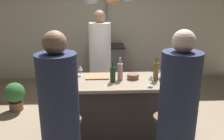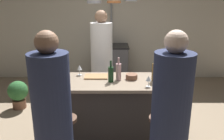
{
  "view_description": "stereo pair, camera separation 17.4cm",
  "coord_description": "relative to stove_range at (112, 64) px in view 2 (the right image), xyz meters",
  "views": [
    {
      "loc": [
        -0.16,
        -2.99,
        1.97
      ],
      "look_at": [
        0.0,
        0.15,
        1.0
      ],
      "focal_mm": 38.06,
      "sensor_mm": 36.0,
      "label": 1
    },
    {
      "loc": [
        0.02,
        -3.0,
        1.97
      ],
      "look_at": [
        0.0,
        0.15,
        1.0
      ],
      "focal_mm": 38.06,
      "sensor_mm": 36.0,
      "label": 2
    }
  ],
  "objects": [
    {
      "name": "overhead_pot_rack",
      "position": [
        0.0,
        -0.61,
        1.24
      ],
      "size": [
        0.88,
        1.52,
        2.17
      ],
      "color": "gray",
      "rests_on": "ground_plane"
    },
    {
      "name": "wine_bottle_dark",
      "position": [
        -0.67,
        -2.61,
        0.56
      ],
      "size": [
        0.07,
        0.07,
        0.29
      ],
      "color": "black",
      "rests_on": "kitchen_island"
    },
    {
      "name": "wine_glass_by_chef",
      "position": [
        0.63,
        -2.38,
        0.56
      ],
      "size": [
        0.07,
        0.07,
        0.15
      ],
      "color": "silver",
      "rests_on": "kitchen_island"
    },
    {
      "name": "wine_glass_near_right_guest",
      "position": [
        0.47,
        -2.69,
        0.56
      ],
      "size": [
        0.07,
        0.07,
        0.15
      ],
      "color": "silver",
      "rests_on": "kitchen_island"
    },
    {
      "name": "kitchen_island",
      "position": [
        0.0,
        -2.45,
        0.01
      ],
      "size": [
        1.8,
        0.72,
        0.9
      ],
      "color": "#332D2B",
      "rests_on": "ground_plane"
    },
    {
      "name": "mixing_bowl_wooden",
      "position": [
        0.28,
        -2.39,
        0.49
      ],
      "size": [
        0.16,
        0.16,
        0.07
      ],
      "primitive_type": "cylinder",
      "color": "brown",
      "rests_on": "kitchen_island"
    },
    {
      "name": "stove_range",
      "position": [
        0.0,
        0.0,
        0.0
      ],
      "size": [
        0.8,
        0.64,
        0.89
      ],
      "color": "#47474C",
      "rests_on": "ground_plane"
    },
    {
      "name": "potted_plant",
      "position": [
        -1.7,
        -1.44,
        -0.15
      ],
      "size": [
        0.36,
        0.36,
        0.52
      ],
      "color": "brown",
      "rests_on": "ground_plane"
    },
    {
      "name": "guest_left",
      "position": [
        -0.54,
        -3.46,
        0.35
      ],
      "size": [
        0.36,
        0.36,
        1.71
      ],
      "color": "#262D4C",
      "rests_on": "ground_plane"
    },
    {
      "name": "wine_bottle_red",
      "position": [
        -0.0,
        -2.5,
        0.56
      ],
      "size": [
        0.07,
        0.07,
        0.29
      ],
      "color": "#143319",
      "rests_on": "kitchen_island"
    },
    {
      "name": "mixing_bowl_steel",
      "position": [
        0.73,
        -2.48,
        0.48
      ],
      "size": [
        0.2,
        0.2,
        0.06
      ],
      "primitive_type": "cylinder",
      "color": "#B7B7BC",
      "rests_on": "kitchen_island"
    },
    {
      "name": "wine_glass_near_left_guest",
      "position": [
        -0.45,
        -2.22,
        0.56
      ],
      "size": [
        0.07,
        0.07,
        0.15
      ],
      "color": "silver",
      "rests_on": "kitchen_island"
    },
    {
      "name": "chef",
      "position": [
        -0.16,
        -1.45,
        0.37
      ],
      "size": [
        0.37,
        0.37,
        1.77
      ],
      "color": "white",
      "rests_on": "ground_plane"
    },
    {
      "name": "wine_bottle_amber",
      "position": [
        0.58,
        -2.47,
        0.58
      ],
      "size": [
        0.07,
        0.07,
        0.32
      ],
      "color": "brown",
      "rests_on": "kitchen_island"
    },
    {
      "name": "guest_right",
      "position": [
        0.56,
        -3.46,
        0.35
      ],
      "size": [
        0.36,
        0.36,
        1.71
      ],
      "color": "#262D4C",
      "rests_on": "ground_plane"
    },
    {
      "name": "back_wall",
      "position": [
        0.0,
        0.4,
        0.85
      ],
      "size": [
        6.4,
        0.16,
        2.6
      ],
      "primitive_type": "cube",
      "color": "beige",
      "rests_on": "ground_plane"
    },
    {
      "name": "ground_plane",
      "position": [
        0.0,
        -2.45,
        -0.45
      ],
      "size": [
        9.0,
        9.0,
        0.0
      ],
      "primitive_type": "plane",
      "color": "gray"
    },
    {
      "name": "cutting_board",
      "position": [
        -0.2,
        -2.31,
        0.46
      ],
      "size": [
        0.32,
        0.22,
        0.02
      ],
      "primitive_type": "cube",
      "color": "#997047",
      "rests_on": "kitchen_island"
    },
    {
      "name": "pepper_mill",
      "position": [
        -0.61,
        -2.41,
        0.56
      ],
      "size": [
        0.05,
        0.05,
        0.21
      ],
      "primitive_type": "cylinder",
      "color": "#382319",
      "rests_on": "kitchen_island"
    },
    {
      "name": "wine_bottle_rose",
      "position": [
        0.1,
        -2.43,
        0.57
      ],
      "size": [
        0.07,
        0.07,
        0.31
      ],
      "color": "#B78C8E",
      "rests_on": "kitchen_island"
    }
  ]
}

